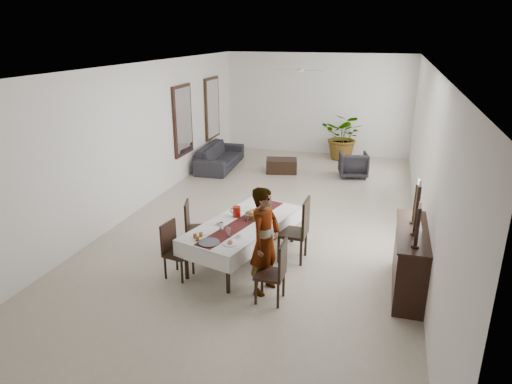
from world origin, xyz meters
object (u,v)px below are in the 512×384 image
object	(u,v)px
red_pitcher	(237,212)
sideboard_body	(410,261)
dining_table_top	(243,224)
sofa	(220,156)
woman	(265,241)

from	to	relation	value
red_pitcher	sideboard_body	distance (m)	3.01
red_pitcher	dining_table_top	bearing A→B (deg)	-46.30
dining_table_top	sofa	distance (m)	5.88
sofa	sideboard_body	bearing A→B (deg)	-140.49
woman	sofa	xyz separation A→B (m)	(-3.07, 6.23, -0.51)
dining_table_top	red_pitcher	world-z (taller)	red_pitcher
red_pitcher	woman	distance (m)	1.37
dining_table_top	sofa	bearing A→B (deg)	129.92
sideboard_body	red_pitcher	bearing A→B (deg)	171.16
sofa	red_pitcher	bearing A→B (deg)	-159.74
red_pitcher	sideboard_body	bearing A→B (deg)	-8.84
woman	sofa	world-z (taller)	woman
red_pitcher	sofa	size ratio (longest dim) A/B	0.08
woman	sideboard_body	distance (m)	2.26
sideboard_body	sofa	world-z (taller)	sideboard_body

